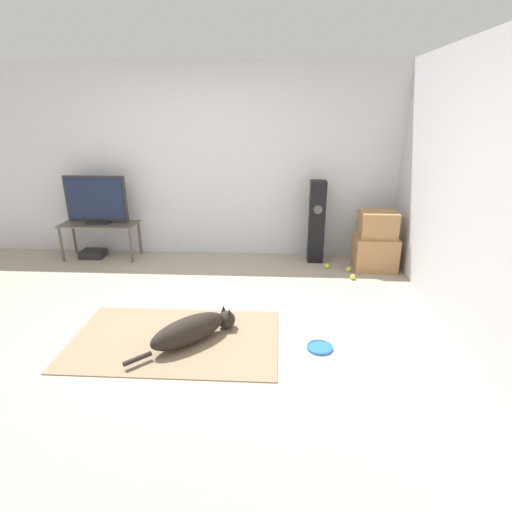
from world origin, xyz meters
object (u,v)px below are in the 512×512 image
frisbee (320,347)px  floor_speaker (317,222)px  tennis_ball_by_boxes (353,277)px  tennis_ball_near_speaker (327,266)px  cardboard_box_upper (378,224)px  tv (96,200)px  tennis_ball_loose_on_carpet (348,269)px  dog (193,330)px  cardboard_box_lower (375,253)px  tv_stand (100,228)px  game_console (93,254)px

frisbee → floor_speaker: (0.13, 2.17, 0.54)m
floor_speaker → tennis_ball_by_boxes: floor_speaker is taller
frisbee → tennis_ball_near_speaker: bearing=81.9°
cardboard_box_upper → tv: tv is taller
floor_speaker → tennis_ball_near_speaker: bearing=-63.8°
floor_speaker → tennis_ball_by_boxes: 0.91m
frisbee → tennis_ball_near_speaker: 1.91m
tennis_ball_near_speaker → tennis_ball_loose_on_carpet: 0.29m
floor_speaker → tv: tv is taller
dog → frisbee: bearing=-1.8°
tennis_ball_near_speaker → cardboard_box_lower: bearing=2.5°
cardboard_box_lower → tv_stand: tv_stand is taller
tennis_ball_by_boxes → floor_speaker: bearing=123.3°
floor_speaker → tennis_ball_loose_on_carpet: 0.76m
tennis_ball_near_speaker → frisbee: bearing=-98.1°
tv_stand → dog: bearing=-50.9°
game_console → tv: bearing=-0.3°
tennis_ball_near_speaker → cardboard_box_upper: bearing=3.4°
cardboard_box_upper → tv: bearing=176.7°
dog → tv: 2.79m
floor_speaker → tennis_ball_loose_on_carpet: size_ratio=16.66×
tennis_ball_by_boxes → game_console: bearing=170.3°
dog → tv_stand: (-1.71, 2.10, 0.30)m
cardboard_box_upper → tennis_ball_near_speaker: (-0.61, -0.04, -0.56)m
frisbee → floor_speaker: size_ratio=0.21×
game_console → floor_speaker: bearing=0.5°
tennis_ball_loose_on_carpet → frisbee: bearing=-106.6°
dog → floor_speaker: bearing=59.5°
game_console → tennis_ball_loose_on_carpet: bearing=-5.8°
tv → tennis_ball_loose_on_carpet: size_ratio=12.56×
dog → tennis_ball_near_speaker: bearing=53.2°
tennis_ball_by_boxes → game_console: (-3.52, 0.60, 0.02)m
tennis_ball_near_speaker → floor_speaker: bearing=116.2°
tv_stand → tennis_ball_near_speaker: (3.10, -0.25, -0.40)m
floor_speaker → tennis_ball_loose_on_carpet: (0.40, -0.38, -0.52)m
cardboard_box_upper → frisbee: bearing=-114.6°
dog → tennis_ball_by_boxes: dog is taller
dog → frisbee: (1.12, -0.03, -0.12)m
tennis_ball_by_boxes → tennis_ball_near_speaker: 0.45m
floor_speaker → tv_stand: (-2.96, -0.03, -0.12)m
floor_speaker → game_console: 3.15m
frisbee → floor_speaker: floor_speaker is taller
tv_stand → tennis_ball_near_speaker: tv_stand is taller
floor_speaker → game_console: (-3.11, -0.03, -0.50)m
tv → tennis_ball_loose_on_carpet: tv is taller
floor_speaker → tv: 2.97m
frisbee → tennis_ball_by_boxes: 1.63m
tennis_ball_loose_on_carpet → game_console: (-3.51, 0.35, 0.02)m
tennis_ball_by_boxes → tennis_ball_near_speaker: bearing=128.2°
cardboard_box_lower → tv: bearing=176.6°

